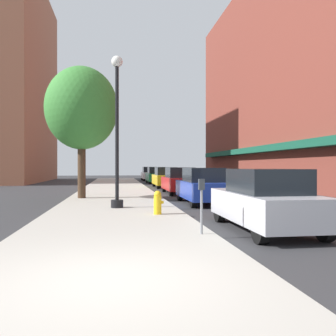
{
  "coord_description": "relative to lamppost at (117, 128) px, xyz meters",
  "views": [
    {
      "loc": [
        0.04,
        -5.2,
        1.73
      ],
      "look_at": [
        3.62,
        19.58,
        1.61
      ],
      "focal_mm": 38.44,
      "sensor_mm": 36.0,
      "label": 1
    }
  ],
  "objects": [
    {
      "name": "ground_plane",
      "position": [
        3.92,
        9.1,
        -3.2
      ],
      "size": [
        90.0,
        90.0,
        0.0
      ],
      "primitive_type": "plane",
      "color": "#2D2D30"
    },
    {
      "name": "fire_hydrant",
      "position": [
        1.34,
        -2.15,
        -2.68
      ],
      "size": [
        0.33,
        0.26,
        0.79
      ],
      "color": "gold",
      "rests_on": "sidewalk_slab"
    },
    {
      "name": "tree_near",
      "position": [
        -1.77,
        4.54,
        1.45
      ],
      "size": [
        3.65,
        3.65,
        6.66
      ],
      "color": "#422D1E",
      "rests_on": "sidewalk_slab"
    },
    {
      "name": "sidewalk_slab",
      "position": [
        -0.08,
        10.1,
        -3.14
      ],
      "size": [
        4.8,
        50.0,
        0.12
      ],
      "primitive_type": "cube",
      "color": "#A8A399",
      "rests_on": "ground"
    },
    {
      "name": "car_yellow",
      "position": [
        3.92,
        14.72,
        -2.39
      ],
      "size": [
        1.8,
        4.3,
        1.66
      ],
      "rotation": [
        0.0,
        0.0,
        0.04
      ],
      "color": "black",
      "rests_on": "ground"
    },
    {
      "name": "car_white",
      "position": [
        3.92,
        28.96,
        -2.39
      ],
      "size": [
        1.8,
        4.3,
        1.66
      ],
      "rotation": [
        0.0,
        0.0,
        0.01
      ],
      "color": "black",
      "rests_on": "ground"
    },
    {
      "name": "car_silver",
      "position": [
        3.92,
        -4.94,
        -2.39
      ],
      "size": [
        1.8,
        4.3,
        1.66
      ],
      "rotation": [
        0.0,
        0.0,
        0.01
      ],
      "color": "black",
      "rests_on": "ground"
    },
    {
      "name": "car_red",
      "position": [
        3.92,
        8.19,
        -2.39
      ],
      "size": [
        1.8,
        4.3,
        1.66
      ],
      "rotation": [
        0.0,
        0.0,
        0.02
      ],
      "color": "black",
      "rests_on": "ground"
    },
    {
      "name": "car_blue",
      "position": [
        3.92,
        2.09,
        -2.39
      ],
      "size": [
        1.8,
        4.3,
        1.66
      ],
      "rotation": [
        0.0,
        0.0,
        -0.04
      ],
      "color": "black",
      "rests_on": "ground"
    },
    {
      "name": "car_green",
      "position": [
        3.92,
        21.71,
        -2.39
      ],
      "size": [
        1.8,
        4.3,
        1.66
      ],
      "rotation": [
        0.0,
        0.0,
        0.0
      ],
      "color": "black",
      "rests_on": "ground"
    },
    {
      "name": "parking_meter_near",
      "position": [
        1.97,
        -5.79,
        -2.25
      ],
      "size": [
        0.14,
        0.09,
        1.31
      ],
      "color": "slate",
      "rests_on": "sidewalk_slab"
    },
    {
      "name": "lamppost",
      "position": [
        0.0,
        0.0,
        0.0
      ],
      "size": [
        0.48,
        0.48,
        5.9
      ],
      "color": "black",
      "rests_on": "sidewalk_slab"
    },
    {
      "name": "building_far_background",
      "position": [
        -11.09,
        28.1,
        7.69
      ],
      "size": [
        6.8,
        18.0,
        21.82
      ],
      "color": "#9E6047",
      "rests_on": "ground"
    },
    {
      "name": "building_right_brick",
      "position": [
        14.91,
        13.1,
        6.32
      ],
      "size": [
        6.8,
        40.0,
        19.09
      ],
      "color": "brown",
      "rests_on": "ground"
    }
  ]
}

